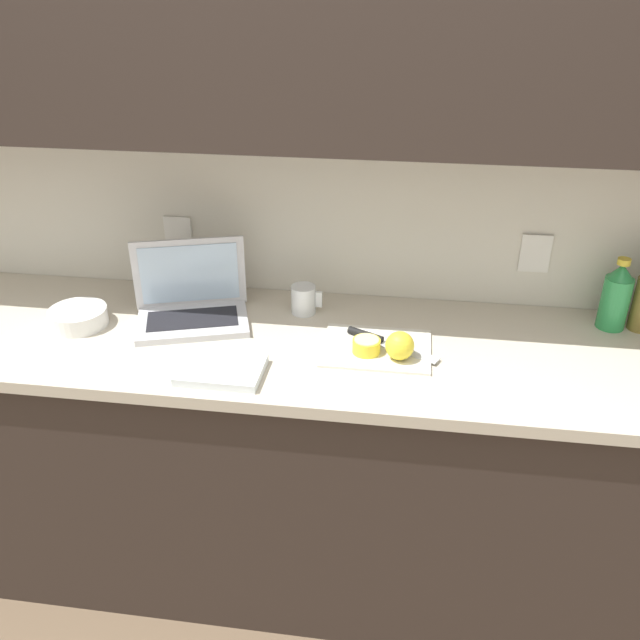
{
  "coord_description": "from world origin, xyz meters",
  "views": [
    {
      "loc": [
        0.35,
        -1.66,
        1.87
      ],
      "look_at": [
        0.12,
        -0.01,
        0.97
      ],
      "focal_mm": 38.0,
      "sensor_mm": 36.0,
      "label": 1
    }
  ],
  "objects_px": {
    "lemon_whole_beside": "(400,346)",
    "bottle_green_soda": "(616,297)",
    "laptop": "(191,302)",
    "measuring_cup": "(304,299)",
    "knife": "(377,339)",
    "lemon_half_cut": "(366,346)",
    "cutting_board": "(376,348)",
    "bowl_white": "(79,317)"
  },
  "relations": [
    {
      "from": "laptop",
      "to": "bottle_green_soda",
      "type": "height_order",
      "value": "laptop"
    },
    {
      "from": "knife",
      "to": "measuring_cup",
      "type": "distance_m",
      "value": 0.29
    },
    {
      "from": "lemon_whole_beside",
      "to": "bottle_green_soda",
      "type": "bearing_deg",
      "value": 24.58
    },
    {
      "from": "laptop",
      "to": "measuring_cup",
      "type": "height_order",
      "value": "laptop"
    },
    {
      "from": "lemon_whole_beside",
      "to": "measuring_cup",
      "type": "distance_m",
      "value": 0.39
    },
    {
      "from": "bottle_green_soda",
      "to": "cutting_board",
      "type": "bearing_deg",
      "value": -161.3
    },
    {
      "from": "knife",
      "to": "lemon_whole_beside",
      "type": "bearing_deg",
      "value": -24.13
    },
    {
      "from": "laptop",
      "to": "knife",
      "type": "relative_size",
      "value": 1.44
    },
    {
      "from": "knife",
      "to": "measuring_cup",
      "type": "xyz_separation_m",
      "value": [
        -0.24,
        0.16,
        0.03
      ]
    },
    {
      "from": "laptop",
      "to": "bottle_green_soda",
      "type": "relative_size",
      "value": 1.73
    },
    {
      "from": "cutting_board",
      "to": "bowl_white",
      "type": "bearing_deg",
      "value": 178.66
    },
    {
      "from": "lemon_half_cut",
      "to": "lemon_whole_beside",
      "type": "distance_m",
      "value": 0.1
    },
    {
      "from": "lemon_whole_beside",
      "to": "lemon_half_cut",
      "type": "bearing_deg",
      "value": 167.97
    },
    {
      "from": "cutting_board",
      "to": "knife",
      "type": "bearing_deg",
      "value": 94.19
    },
    {
      "from": "bottle_green_soda",
      "to": "bowl_white",
      "type": "distance_m",
      "value": 1.59
    },
    {
      "from": "bottle_green_soda",
      "to": "bowl_white",
      "type": "height_order",
      "value": "bottle_green_soda"
    },
    {
      "from": "cutting_board",
      "to": "lemon_whole_beside",
      "type": "height_order",
      "value": "lemon_whole_beside"
    },
    {
      "from": "lemon_half_cut",
      "to": "measuring_cup",
      "type": "height_order",
      "value": "measuring_cup"
    },
    {
      "from": "lemon_half_cut",
      "to": "bowl_white",
      "type": "bearing_deg",
      "value": 176.53
    },
    {
      "from": "lemon_whole_beside",
      "to": "bowl_white",
      "type": "relative_size",
      "value": 0.46
    },
    {
      "from": "bowl_white",
      "to": "knife",
      "type": "bearing_deg",
      "value": 0.51
    },
    {
      "from": "knife",
      "to": "bowl_white",
      "type": "bearing_deg",
      "value": -153.57
    },
    {
      "from": "bottle_green_soda",
      "to": "measuring_cup",
      "type": "xyz_separation_m",
      "value": [
        -0.92,
        -0.04,
        -0.06
      ]
    },
    {
      "from": "cutting_board",
      "to": "lemon_half_cut",
      "type": "relative_size",
      "value": 3.91
    },
    {
      "from": "laptop",
      "to": "lemon_whole_beside",
      "type": "xyz_separation_m",
      "value": [
        0.63,
        -0.16,
        -0.01
      ]
    },
    {
      "from": "laptop",
      "to": "bottle_green_soda",
      "type": "bearing_deg",
      "value": -11.89
    },
    {
      "from": "laptop",
      "to": "bottle_green_soda",
      "type": "xyz_separation_m",
      "value": [
        1.25,
        0.12,
        0.04
      ]
    },
    {
      "from": "cutting_board",
      "to": "measuring_cup",
      "type": "height_order",
      "value": "measuring_cup"
    },
    {
      "from": "measuring_cup",
      "to": "lemon_whole_beside",
      "type": "bearing_deg",
      "value": -38.78
    },
    {
      "from": "lemon_half_cut",
      "to": "lemon_whole_beside",
      "type": "relative_size",
      "value": 0.98
    },
    {
      "from": "cutting_board",
      "to": "bowl_white",
      "type": "xyz_separation_m",
      "value": [
        -0.89,
        0.02,
        0.02
      ]
    },
    {
      "from": "laptop",
      "to": "lemon_half_cut",
      "type": "distance_m",
      "value": 0.56
    },
    {
      "from": "lemon_whole_beside",
      "to": "bottle_green_soda",
      "type": "distance_m",
      "value": 0.68
    },
    {
      "from": "laptop",
      "to": "bowl_white",
      "type": "distance_m",
      "value": 0.34
    },
    {
      "from": "knife",
      "to": "bowl_white",
      "type": "distance_m",
      "value": 0.89
    },
    {
      "from": "lemon_half_cut",
      "to": "bowl_white",
      "type": "height_order",
      "value": "bowl_white"
    },
    {
      "from": "laptop",
      "to": "lemon_whole_beside",
      "type": "bearing_deg",
      "value": -31.53
    },
    {
      "from": "measuring_cup",
      "to": "bowl_white",
      "type": "xyz_separation_m",
      "value": [
        -0.65,
        -0.17,
        -0.02
      ]
    },
    {
      "from": "cutting_board",
      "to": "bottle_green_soda",
      "type": "relative_size",
      "value": 1.38
    },
    {
      "from": "bowl_white",
      "to": "cutting_board",
      "type": "bearing_deg",
      "value": -1.34
    },
    {
      "from": "cutting_board",
      "to": "measuring_cup",
      "type": "relative_size",
      "value": 3.16
    },
    {
      "from": "laptop",
      "to": "measuring_cup",
      "type": "xyz_separation_m",
      "value": [
        0.33,
        0.09,
        -0.01
      ]
    }
  ]
}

